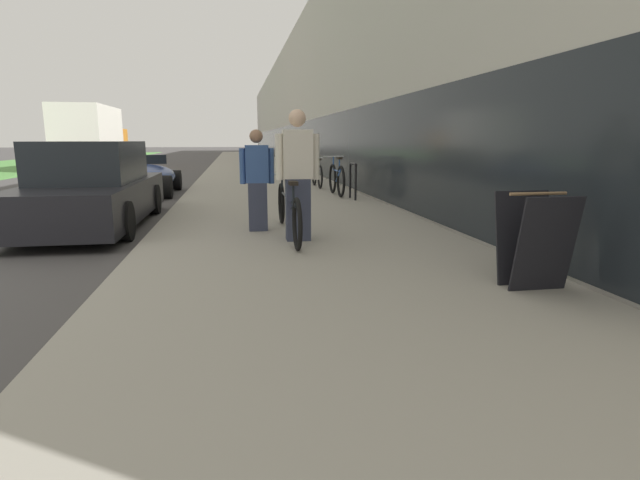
% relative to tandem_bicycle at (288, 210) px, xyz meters
% --- Properties ---
extents(sidewalk_slab, '(4.54, 70.00, 0.13)m').
position_rel_tandem_bicycle_xyz_m(sidewalk_slab, '(0.22, 19.33, -0.43)').
color(sidewalk_slab, gray).
rests_on(sidewalk_slab, ground).
extents(storefront_facade, '(10.01, 70.00, 7.24)m').
position_rel_tandem_bicycle_xyz_m(storefront_facade, '(7.52, 27.33, 3.12)').
color(storefront_facade, '#BCB7AD').
rests_on(storefront_facade, ground).
extents(lawn_strip, '(7.87, 70.00, 0.03)m').
position_rel_tandem_bicycle_xyz_m(lawn_strip, '(-13.46, 23.33, -0.48)').
color(lawn_strip, '#518E42').
rests_on(lawn_strip, ground).
extents(tandem_bicycle, '(0.52, 2.78, 0.85)m').
position_rel_tandem_bicycle_xyz_m(tandem_bicycle, '(0.00, 0.00, 0.00)').
color(tandem_bicycle, black).
rests_on(tandem_bicycle, sidewalk_slab).
extents(person_rider, '(0.60, 0.23, 1.77)m').
position_rel_tandem_bicycle_xyz_m(person_rider, '(0.10, -0.36, 0.52)').
color(person_rider, '#33384C').
rests_on(person_rider, sidewalk_slab).
extents(person_bystander, '(0.52, 0.20, 1.52)m').
position_rel_tandem_bicycle_xyz_m(person_bystander, '(-0.41, 0.48, 0.40)').
color(person_bystander, '#33384C').
rests_on(person_bystander, sidewalk_slab).
extents(bike_rack_hoop, '(0.05, 0.60, 0.84)m').
position_rel_tandem_bicycle_xyz_m(bike_rack_hoop, '(1.98, 4.30, 0.15)').
color(bike_rack_hoop, black).
rests_on(bike_rack_hoop, sidewalk_slab).
extents(cruiser_bike_nearest, '(0.52, 1.79, 0.97)m').
position_rel_tandem_bicycle_xyz_m(cruiser_bike_nearest, '(1.77, 5.18, 0.04)').
color(cruiser_bike_nearest, black).
rests_on(cruiser_bike_nearest, sidewalk_slab).
extents(cruiser_bike_middle, '(0.52, 1.75, 0.85)m').
position_rel_tandem_bicycle_xyz_m(cruiser_bike_middle, '(1.66, 7.52, -0.00)').
color(cruiser_bike_middle, black).
rests_on(cruiser_bike_middle, sidewalk_slab).
extents(sandwich_board_sign, '(0.56, 0.56, 0.90)m').
position_rel_tandem_bicycle_xyz_m(sandwich_board_sign, '(1.98, -2.98, 0.09)').
color(sandwich_board_sign, black).
rests_on(sandwich_board_sign, sidewalk_slab).
extents(parked_sedan_curbside, '(1.76, 4.74, 1.47)m').
position_rel_tandem_bicycle_xyz_m(parked_sedan_curbside, '(-3.17, 2.04, 0.17)').
color(parked_sedan_curbside, black).
rests_on(parked_sedan_curbside, ground).
extents(vintage_roadster_curbside, '(1.78, 4.03, 1.08)m').
position_rel_tandem_bicycle_xyz_m(vintage_roadster_curbside, '(-3.25, 7.40, -0.02)').
color(vintage_roadster_curbside, navy).
rests_on(vintage_roadster_curbside, ground).
extents(moving_truck, '(2.30, 6.62, 3.11)m').
position_rel_tandem_bicycle_xyz_m(moving_truck, '(-7.71, 19.78, 1.07)').
color(moving_truck, orange).
rests_on(moving_truck, ground).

